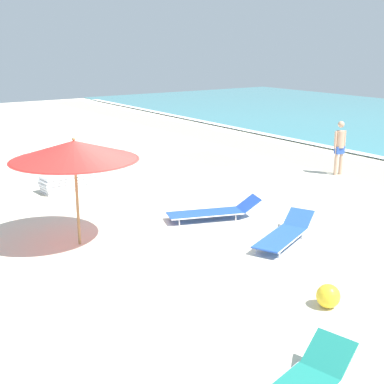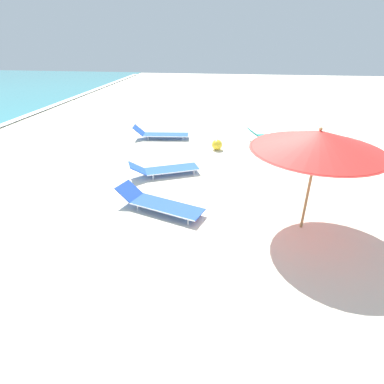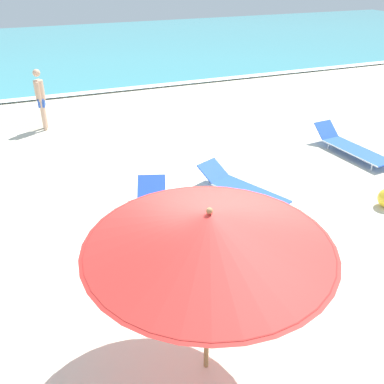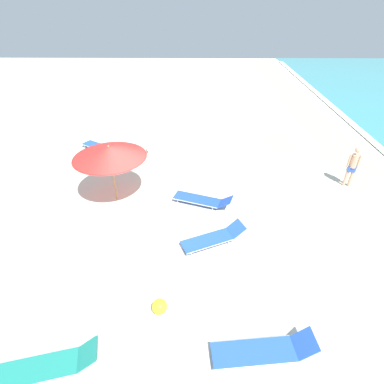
{
  "view_description": "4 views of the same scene",
  "coord_description": "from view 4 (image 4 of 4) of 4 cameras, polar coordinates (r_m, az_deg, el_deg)",
  "views": [
    {
      "loc": [
        9.52,
        -5.39,
        4.19
      ],
      "look_at": [
        -0.82,
        1.69,
        0.68
      ],
      "focal_mm": 50.0,
      "sensor_mm": 36.0,
      "label": 1
    },
    {
      "loc": [
        -6.76,
        0.45,
        3.89
      ],
      "look_at": [
        -0.7,
        1.25,
        0.69
      ],
      "focal_mm": 28.0,
      "sensor_mm": 36.0,
      "label": 2
    },
    {
      "loc": [
        -2.28,
        -4.61,
        4.52
      ],
      "look_at": [
        0.13,
        1.45,
        0.91
      ],
      "focal_mm": 40.0,
      "sensor_mm": 36.0,
      "label": 3
    },
    {
      "loc": [
        8.88,
        1.83,
        6.91
      ],
      "look_at": [
        -0.04,
        1.71,
        0.84
      ],
      "focal_mm": 28.0,
      "sensor_mm": 36.0,
      "label": 4
    }
  ],
  "objects": [
    {
      "name": "sun_lounger_mid_beach_solo",
      "position": [
        9.87,
        4.1,
        -8.7
      ],
      "size": [
        1.42,
        2.2,
        0.48
      ],
      "rotation": [
        0.0,
        0.0,
        0.42
      ],
      "color": "blue",
      "rests_on": "ground_plane"
    },
    {
      "name": "lounger_stack",
      "position": [
        15.5,
        -5.0,
        8.61
      ],
      "size": [
        0.76,
        1.93,
        0.49
      ],
      "rotation": [
        0.0,
        0.0,
        0.08
      ],
      "color": "white",
      "rests_on": "ground_plane"
    },
    {
      "name": "beach_umbrella",
      "position": [
        11.25,
        -15.5,
        7.29
      ],
      "size": [
        2.68,
        2.68,
        2.32
      ],
      "color": "#9E7547",
      "rests_on": "ground_plane"
    },
    {
      "name": "sun_lounger_near_water_right",
      "position": [
        8.05,
        -25.77,
        -27.66
      ],
      "size": [
        1.1,
        2.22,
        0.51
      ],
      "rotation": [
        0.0,
        0.0,
        0.24
      ],
      "color": "#1E8475",
      "rests_on": "ground_plane"
    },
    {
      "name": "sun_lounger_beside_umbrella",
      "position": [
        16.27,
        -17.09,
        8.36
      ],
      "size": [
        1.6,
        2.12,
        0.6
      ],
      "rotation": [
        0.0,
        0.0,
        -0.54
      ],
      "color": "blue",
      "rests_on": "ground_plane"
    },
    {
      "name": "ground_plane",
      "position": [
        11.45,
        -8.56,
        -3.89
      ],
      "size": [
        60.0,
        60.0,
        0.16
      ],
      "color": "beige"
    },
    {
      "name": "beach_ball",
      "position": [
        8.22,
        -6.2,
        -20.86
      ],
      "size": [
        0.4,
        0.4,
        0.4
      ],
      "color": "yellow",
      "rests_on": "ground_plane"
    },
    {
      "name": "sun_lounger_near_water_left",
      "position": [
        11.51,
        2.02,
        -1.45
      ],
      "size": [
        1.31,
        2.35,
        0.5
      ],
      "rotation": [
        0.0,
        0.0,
        -0.33
      ],
      "color": "blue",
      "rests_on": "ground_plane"
    },
    {
      "name": "sun_lounger_under_umbrella",
      "position": [
        7.75,
        13.49,
        -27.27
      ],
      "size": [
        0.83,
        2.35,
        0.55
      ],
      "rotation": [
        0.0,
        0.0,
        0.1
      ],
      "color": "blue",
      "rests_on": "ground_plane"
    },
    {
      "name": "beachgoer_wading_adult",
      "position": [
        13.83,
        28.29,
        4.58
      ],
      "size": [
        0.27,
        0.45,
        1.76
      ],
      "rotation": [
        0.0,
        0.0,
        4.55
      ],
      "color": "tan",
      "rests_on": "ground_plane"
    }
  ]
}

